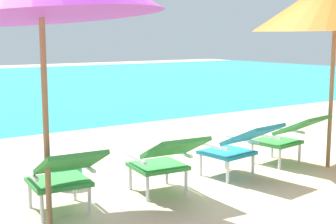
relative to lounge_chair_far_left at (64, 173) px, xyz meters
name	(u,v)px	position (x,y,z in m)	size (l,w,h in m)	color
ground_plane	(50,127)	(1.53, 4.38, -0.40)	(40.00, 40.00, 0.00)	#CCB78E
lounge_chair_far_left	(64,173)	(0.00, 0.00, 0.00)	(0.61, 0.92, 0.68)	#338E3D
lounge_chair_near_left	(166,158)	(1.06, -0.05, 0.00)	(0.62, 0.93, 0.68)	#338E3D
lounge_chair_near_right	(239,145)	(2.09, -0.01, 0.00)	(0.64, 0.93, 0.68)	teal
lounge_chair_far_right	(288,134)	(3.00, 0.08, 0.00)	(0.66, 0.94, 0.68)	#338E3D
beach_umbrella_right	(336,3)	(3.39, -0.24, 1.61)	(2.27, 2.26, 2.35)	olive
beach_ball	(67,172)	(0.36, 0.82, -0.24)	(0.33, 0.33, 0.33)	#1E9E60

